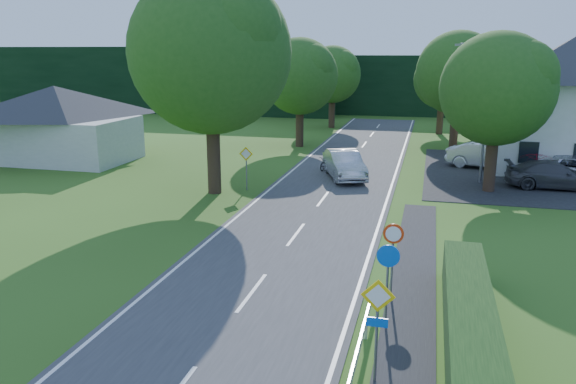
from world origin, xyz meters
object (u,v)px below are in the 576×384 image
(moving_car, at_px, (344,164))
(motorcycle, at_px, (326,163))
(streetlight, at_px, (484,106))
(parasol, at_px, (536,167))
(parked_car_silver_a, at_px, (488,156))
(parked_car_silver_b, at_px, (576,169))
(parked_car_grey, at_px, (553,175))

(moving_car, height_order, motorcycle, moving_car)
(streetlight, distance_m, parasol, 4.97)
(moving_car, bearing_deg, parked_car_silver_a, 9.58)
(streetlight, relative_size, parasol, 4.26)
(moving_car, xyz_separation_m, parked_car_silver_a, (8.64, 5.17, 0.01))
(parked_car_silver_a, bearing_deg, parked_car_silver_b, -105.05)
(parked_car_grey, bearing_deg, motorcycle, 80.94)
(parked_car_grey, bearing_deg, parked_car_silver_a, 31.38)
(moving_car, relative_size, parked_car_silver_a, 0.99)
(parked_car_silver_a, bearing_deg, parasol, -126.37)
(parked_car_silver_b, bearing_deg, streetlight, 118.03)
(parked_car_grey, height_order, parked_car_silver_b, parked_car_silver_b)
(parked_car_silver_a, bearing_deg, parked_car_grey, -129.98)
(moving_car, bearing_deg, parked_car_silver_b, -11.74)
(streetlight, height_order, moving_car, streetlight)
(streetlight, bearing_deg, motorcycle, 171.70)
(motorcycle, bearing_deg, parked_car_silver_a, 30.68)
(parked_car_silver_b, xyz_separation_m, parasol, (-2.23, -0.32, 0.08))
(moving_car, height_order, parasol, parasol)
(streetlight, xyz_separation_m, parked_car_silver_a, (0.88, 4.36, -3.58))
(parasol, bearing_deg, parked_car_silver_b, 8.28)
(moving_car, height_order, parked_car_silver_a, parked_car_silver_a)
(moving_car, distance_m, parked_car_grey, 11.73)
(streetlight, distance_m, parked_car_grey, 5.43)
(moving_car, distance_m, motorcycle, 2.66)
(streetlight, relative_size, parked_car_silver_b, 1.46)
(parked_car_grey, relative_size, parasol, 2.73)
(parked_car_grey, distance_m, parked_car_silver_b, 2.43)
(streetlight, height_order, parked_car_silver_a, streetlight)
(moving_car, distance_m, parked_car_silver_a, 10.07)
(moving_car, xyz_separation_m, parked_car_silver_b, (13.26, 2.24, -0.08))
(parasol, bearing_deg, parked_car_grey, -65.90)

